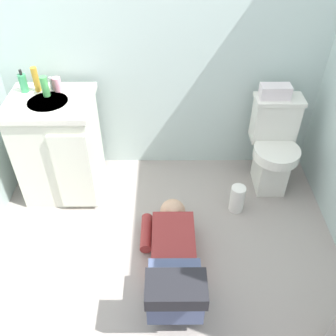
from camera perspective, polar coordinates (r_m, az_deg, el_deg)
ground_plane at (r=2.70m, az=-0.81°, el=-12.59°), size 2.95×2.98×0.04m
wall_back at (r=2.82m, az=-0.95°, el=21.01°), size 2.61×0.08×2.40m
toilet at (r=3.04m, az=15.76°, el=3.18°), size 0.36×0.46×0.75m
vanity_cabinet at (r=2.96m, az=-16.23°, el=3.13°), size 0.60×0.53×0.82m
faucet at (r=2.85m, az=-17.36°, el=12.17°), size 0.02×0.02×0.10m
person_plumber at (r=2.40m, az=0.80°, el=-14.31°), size 0.39×1.06×0.52m
tissue_box at (r=2.88m, az=16.04°, el=11.15°), size 0.22×0.11×0.10m
soap_dispenser at (r=2.88m, az=-21.21°, el=12.01°), size 0.06×0.06×0.17m
bottle_amber at (r=2.85m, az=-19.51°, el=12.63°), size 0.04×0.04×0.18m
bottle_green at (r=2.78m, az=-18.27°, el=11.74°), size 0.05×0.05×0.14m
bottle_pink at (r=2.83m, az=-16.56°, el=12.14°), size 0.06×0.06×0.10m
paper_towel_roll at (r=2.90m, az=10.50°, el=-4.62°), size 0.11×0.11×0.23m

